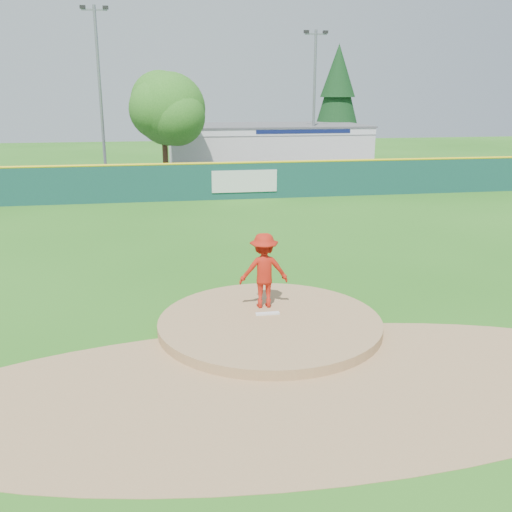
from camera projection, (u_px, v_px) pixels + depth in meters
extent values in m
plane|color=#286B19|center=(270.00, 328.00, 14.12)|extent=(120.00, 120.00, 0.00)
cylinder|color=#9E774C|center=(270.00, 328.00, 14.12)|extent=(5.50, 5.50, 0.50)
cube|color=white|center=(268.00, 313.00, 14.33)|extent=(0.60, 0.15, 0.04)
cylinder|color=#9E774C|center=(299.00, 387.00, 11.28)|extent=(15.40, 15.40, 0.01)
cube|color=#38383A|center=(195.00, 177.00, 39.71)|extent=(44.00, 16.00, 0.02)
imported|color=#B31D0F|center=(264.00, 270.00, 14.63)|extent=(1.28, 0.76, 1.95)
imported|color=silver|center=(275.00, 170.00, 38.71)|extent=(4.92, 3.17, 1.26)
cube|color=silver|center=(266.00, 147.00, 45.00)|extent=(15.00, 8.00, 3.20)
cube|color=white|center=(277.00, 132.00, 40.81)|extent=(15.00, 0.06, 0.55)
cube|color=#0F194C|center=(304.00, 131.00, 41.10)|extent=(7.00, 0.03, 0.28)
cube|color=#59595B|center=(266.00, 125.00, 44.55)|extent=(15.20, 8.20, 0.12)
cube|color=silver|center=(245.00, 181.00, 31.18)|extent=(3.60, 0.04, 1.20)
cube|color=#14423D|center=(206.00, 182.00, 30.91)|extent=(40.00, 0.10, 2.00)
cylinder|color=yellow|center=(205.00, 163.00, 30.64)|extent=(40.00, 0.14, 0.14)
cylinder|color=#382314|center=(166.00, 162.00, 37.13)|extent=(0.36, 0.36, 2.60)
sphere|color=#387F23|center=(163.00, 111.00, 36.24)|extent=(5.60, 5.60, 5.60)
cylinder|color=#382314|center=(335.00, 151.00, 50.16)|extent=(0.40, 0.40, 1.60)
cone|color=#113A16|center=(338.00, 95.00, 48.86)|extent=(4.40, 4.40, 7.90)
cylinder|color=gray|center=(100.00, 96.00, 37.22)|extent=(0.20, 0.20, 11.00)
cube|color=gray|center=(94.00, 10.00, 35.80)|extent=(1.60, 0.10, 0.10)
cube|color=black|center=(83.00, 7.00, 35.65)|extent=(0.35, 0.25, 0.20)
cube|color=black|center=(105.00, 7.00, 35.88)|extent=(0.35, 0.25, 0.20)
cylinder|color=gray|center=(314.00, 103.00, 41.72)|extent=(0.20, 0.20, 10.00)
cube|color=gray|center=(316.00, 34.00, 40.43)|extent=(1.60, 0.10, 0.10)
cube|color=black|center=(306.00, 32.00, 40.28)|extent=(0.35, 0.25, 0.20)
cube|color=black|center=(325.00, 32.00, 40.51)|extent=(0.35, 0.25, 0.20)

